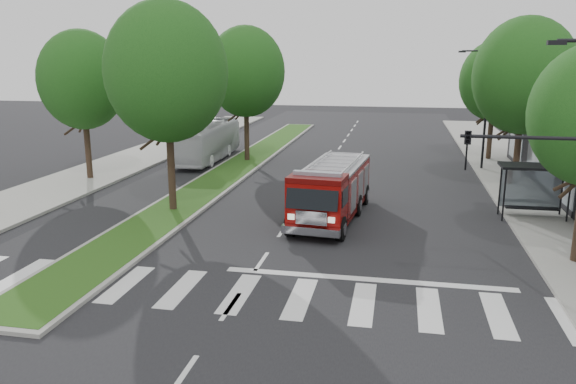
% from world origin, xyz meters
% --- Properties ---
extents(ground, '(140.00, 140.00, 0.00)m').
position_xyz_m(ground, '(0.00, 0.00, 0.00)').
color(ground, black).
rests_on(ground, ground).
extents(sidewalk_right, '(5.00, 80.00, 0.15)m').
position_xyz_m(sidewalk_right, '(12.50, 10.00, 0.07)').
color(sidewalk_right, gray).
rests_on(sidewalk_right, ground).
extents(sidewalk_left, '(5.00, 80.00, 0.15)m').
position_xyz_m(sidewalk_left, '(-14.50, 10.00, 0.07)').
color(sidewalk_left, gray).
rests_on(sidewalk_left, ground).
extents(median, '(3.00, 50.00, 0.15)m').
position_xyz_m(median, '(-6.00, 18.00, 0.08)').
color(median, gray).
rests_on(median, ground).
extents(bus_shelter, '(3.20, 1.60, 2.61)m').
position_xyz_m(bus_shelter, '(11.20, 8.15, 2.04)').
color(bus_shelter, black).
rests_on(bus_shelter, ground).
extents(tree_right_mid, '(5.60, 5.60, 9.72)m').
position_xyz_m(tree_right_mid, '(11.50, 14.00, 6.49)').
color(tree_right_mid, black).
rests_on(tree_right_mid, ground).
extents(tree_right_far, '(5.00, 5.00, 8.73)m').
position_xyz_m(tree_right_far, '(11.50, 24.00, 5.84)').
color(tree_right_far, black).
rests_on(tree_right_far, ground).
extents(tree_median_near, '(5.80, 5.80, 10.16)m').
position_xyz_m(tree_median_near, '(-6.00, 6.00, 6.81)').
color(tree_median_near, black).
rests_on(tree_median_near, ground).
extents(tree_median_far, '(5.60, 5.60, 9.72)m').
position_xyz_m(tree_median_far, '(-6.00, 20.00, 6.49)').
color(tree_median_far, black).
rests_on(tree_median_far, ground).
extents(tree_left_mid, '(5.20, 5.20, 9.16)m').
position_xyz_m(tree_left_mid, '(-14.00, 12.00, 6.16)').
color(tree_left_mid, black).
rests_on(tree_left_mid, ground).
extents(streetlight_right_far, '(2.11, 0.20, 8.00)m').
position_xyz_m(streetlight_right_far, '(10.35, 20.00, 4.48)').
color(streetlight_right_far, black).
rests_on(streetlight_right_far, ground).
extents(fire_engine, '(3.22, 8.35, 2.83)m').
position_xyz_m(fire_engine, '(1.88, 6.31, 1.36)').
color(fire_engine, '#4E0504').
rests_on(fire_engine, ground).
extents(city_bus, '(2.72, 10.30, 2.85)m').
position_xyz_m(city_bus, '(-9.10, 20.14, 1.42)').
color(city_bus, silver).
rests_on(city_bus, ground).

